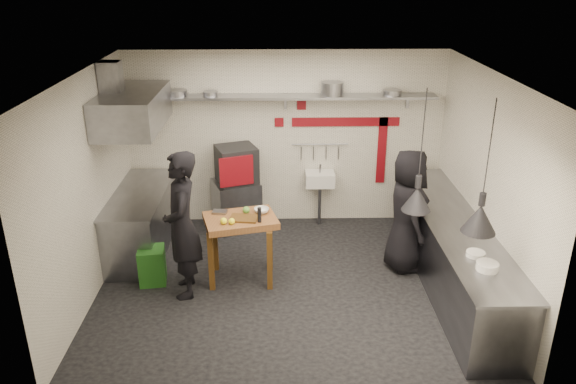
{
  "coord_description": "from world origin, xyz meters",
  "views": [
    {
      "loc": [
        -0.14,
        -6.49,
        4.01
      ],
      "look_at": [
        0.0,
        0.3,
        1.22
      ],
      "focal_mm": 35.0,
      "sensor_mm": 36.0,
      "label": 1
    }
  ],
  "objects_px": {
    "oven_stand": "(237,205)",
    "prep_table": "(241,249)",
    "chef_right": "(407,211)",
    "combi_oven": "(237,165)",
    "chef_left": "(182,225)",
    "green_bin": "(152,265)"
  },
  "relations": [
    {
      "from": "oven_stand",
      "to": "green_bin",
      "type": "relative_size",
      "value": 1.6
    },
    {
      "from": "chef_right",
      "to": "oven_stand",
      "type": "bearing_deg",
      "value": 56.43
    },
    {
      "from": "combi_oven",
      "to": "green_bin",
      "type": "bearing_deg",
      "value": -142.81
    },
    {
      "from": "chef_left",
      "to": "chef_right",
      "type": "height_order",
      "value": "chef_left"
    },
    {
      "from": "oven_stand",
      "to": "chef_right",
      "type": "height_order",
      "value": "chef_right"
    },
    {
      "from": "oven_stand",
      "to": "prep_table",
      "type": "bearing_deg",
      "value": -104.27
    },
    {
      "from": "oven_stand",
      "to": "combi_oven",
      "type": "relative_size",
      "value": 1.38
    },
    {
      "from": "green_bin",
      "to": "prep_table",
      "type": "bearing_deg",
      "value": 2.88
    },
    {
      "from": "chef_left",
      "to": "prep_table",
      "type": "bearing_deg",
      "value": 105.13
    },
    {
      "from": "oven_stand",
      "to": "green_bin",
      "type": "bearing_deg",
      "value": -141.85
    },
    {
      "from": "combi_oven",
      "to": "chef_left",
      "type": "height_order",
      "value": "chef_left"
    },
    {
      "from": "combi_oven",
      "to": "chef_left",
      "type": "bearing_deg",
      "value": -126.8
    },
    {
      "from": "prep_table",
      "to": "chef_right",
      "type": "relative_size",
      "value": 0.53
    },
    {
      "from": "green_bin",
      "to": "chef_left",
      "type": "xyz_separation_m",
      "value": [
        0.49,
        -0.25,
        0.71
      ]
    },
    {
      "from": "green_bin",
      "to": "chef_left",
      "type": "distance_m",
      "value": 0.9
    },
    {
      "from": "combi_oven",
      "to": "green_bin",
      "type": "height_order",
      "value": "combi_oven"
    },
    {
      "from": "chef_left",
      "to": "chef_right",
      "type": "xyz_separation_m",
      "value": [
        2.96,
        0.59,
        -0.09
      ]
    },
    {
      "from": "prep_table",
      "to": "chef_right",
      "type": "height_order",
      "value": "chef_right"
    },
    {
      "from": "green_bin",
      "to": "chef_right",
      "type": "height_order",
      "value": "chef_right"
    },
    {
      "from": "oven_stand",
      "to": "chef_left",
      "type": "xyz_separation_m",
      "value": [
        -0.54,
        -1.92,
        0.56
      ]
    },
    {
      "from": "green_bin",
      "to": "chef_left",
      "type": "relative_size",
      "value": 0.26
    },
    {
      "from": "oven_stand",
      "to": "green_bin",
      "type": "xyz_separation_m",
      "value": [
        -1.03,
        -1.67,
        -0.15
      ]
    }
  ]
}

